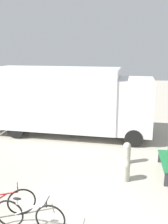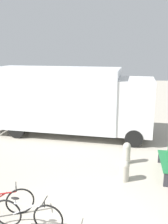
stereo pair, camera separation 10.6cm
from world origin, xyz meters
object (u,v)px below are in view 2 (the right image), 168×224
Objects in this scene: park_bench at (168,161)px; bollard_far_bench at (127,152)px; delivery_truck at (69,99)px; bicycle_middle at (27,215)px; bollard_near_bench at (124,170)px.

park_bench is 2.26× the size of bollard_far_bench.
delivery_truck reaches higher than park_bench.
park_bench is at bearing -37.17° from delivery_truck.
delivery_truck is at bearing 51.46° from park_bench.
delivery_truck is 4.54× the size of bicycle_middle.
bicycle_middle is 2.48× the size of bollard_near_bench.
delivery_truck reaches higher than bollard_near_bench.
bicycle_middle is 2.16× the size of bollard_far_bench.
park_bench reaches higher than bollard_near_bench.
bollard_far_bench is (0.15, 1.34, 0.07)m from bollard_near_bench.
delivery_truck is 11.28× the size of bollard_near_bench.
bollard_near_bench is at bearing 115.68° from park_bench.
bicycle_middle is (-3.99, -3.27, -0.10)m from park_bench.
bollard_far_bench is (2.59, 4.00, 0.06)m from bicycle_middle.
delivery_truck is at bearing 120.57° from bollard_near_bench.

